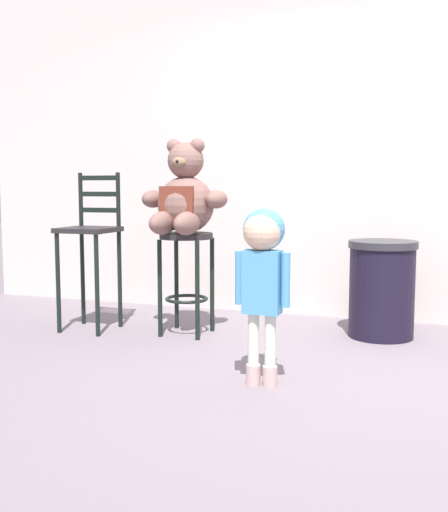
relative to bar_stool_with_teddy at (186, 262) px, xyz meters
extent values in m
plane|color=slate|center=(1.13, -0.77, -0.52)|extent=(24.00, 24.00, 0.00)
cube|color=beige|center=(1.13, 1.08, 1.47)|extent=(6.99, 0.30, 3.97)
cylinder|color=black|center=(0.00, 0.00, 0.19)|extent=(0.38, 0.38, 0.04)
cylinder|color=black|center=(-0.14, -0.14, -0.17)|extent=(0.03, 0.03, 0.69)
cylinder|color=black|center=(0.14, -0.14, -0.17)|extent=(0.03, 0.03, 0.69)
cylinder|color=black|center=(-0.14, 0.14, -0.17)|extent=(0.03, 0.03, 0.69)
cylinder|color=black|center=(0.14, 0.14, -0.17)|extent=(0.03, 0.03, 0.69)
torus|color=black|center=(0.00, 0.00, -0.26)|extent=(0.31, 0.31, 0.02)
sphere|color=#79564F|center=(0.00, 0.00, 0.41)|extent=(0.40, 0.40, 0.40)
cube|color=brown|center=(0.00, -0.16, 0.42)|extent=(0.25, 0.03, 0.24)
sphere|color=#79564F|center=(0.00, 0.00, 0.72)|extent=(0.25, 0.25, 0.25)
ellipsoid|color=#7C6449|center=(0.00, -0.11, 0.70)|extent=(0.11, 0.08, 0.07)
sphere|color=black|center=(0.00, -0.14, 0.70)|extent=(0.03, 0.03, 0.03)
sphere|color=#79564F|center=(-0.09, 0.00, 0.82)|extent=(0.10, 0.10, 0.10)
sphere|color=#79564F|center=(0.09, 0.00, 0.82)|extent=(0.10, 0.10, 0.10)
ellipsoid|color=#79564F|center=(-0.24, -0.03, 0.45)|extent=(0.14, 0.22, 0.13)
ellipsoid|color=#79564F|center=(0.24, -0.03, 0.45)|extent=(0.14, 0.22, 0.13)
ellipsoid|color=#79564F|center=(-0.09, -0.19, 0.29)|extent=(0.14, 0.34, 0.16)
ellipsoid|color=#79564F|center=(0.09, -0.19, 0.29)|extent=(0.14, 0.34, 0.16)
cylinder|color=#C3A39B|center=(0.80, -0.95, -0.46)|extent=(0.08, 0.08, 0.11)
cylinder|color=silver|center=(0.80, -0.95, -0.27)|extent=(0.06, 0.06, 0.28)
cylinder|color=#C3A39B|center=(0.89, -0.95, -0.46)|extent=(0.08, 0.08, 0.11)
cylinder|color=silver|center=(0.89, -0.95, -0.27)|extent=(0.06, 0.06, 0.28)
cube|color=#4A93C0|center=(0.84, -0.95, 0.04)|extent=(0.20, 0.11, 0.33)
cylinder|color=#4A93C0|center=(0.72, -0.95, 0.06)|extent=(0.05, 0.05, 0.28)
cylinder|color=#4A93C0|center=(0.97, -0.95, 0.06)|extent=(0.05, 0.05, 0.28)
sphere|color=#D8B293|center=(0.84, -0.95, 0.30)|extent=(0.20, 0.20, 0.20)
sphere|color=#4D8FBA|center=(0.84, -0.93, 0.31)|extent=(0.22, 0.22, 0.22)
cylinder|color=black|center=(1.32, 0.38, -0.20)|extent=(0.45, 0.45, 0.63)
cylinder|color=#2D2D33|center=(1.32, 0.38, 0.14)|extent=(0.48, 0.48, 0.05)
cube|color=black|center=(-0.72, -0.12, 0.22)|extent=(0.38, 0.38, 0.03)
cylinder|color=black|center=(-0.88, -0.28, -0.16)|extent=(0.03, 0.03, 0.72)
cylinder|color=black|center=(-0.56, -0.28, -0.16)|extent=(0.03, 0.03, 0.72)
cylinder|color=black|center=(-0.88, 0.04, -0.16)|extent=(0.03, 0.03, 0.72)
cylinder|color=black|center=(-0.56, 0.04, -0.16)|extent=(0.03, 0.03, 0.72)
cylinder|color=black|center=(-0.88, 0.04, 0.44)|extent=(0.03, 0.03, 0.40)
cylinder|color=black|center=(-0.56, 0.04, 0.44)|extent=(0.03, 0.03, 0.40)
cube|color=black|center=(-0.72, 0.04, 0.36)|extent=(0.32, 0.02, 0.04)
cube|color=black|center=(-0.72, 0.04, 0.48)|extent=(0.32, 0.02, 0.04)
cube|color=black|center=(-0.72, 0.04, 0.60)|extent=(0.32, 0.02, 0.04)
camera|label=1|loc=(1.76, -4.07, 0.53)|focal=44.04mm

